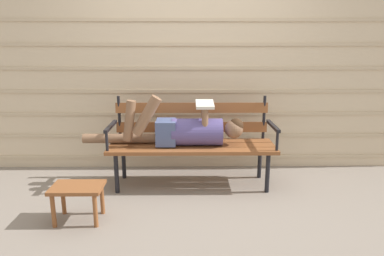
{
  "coord_description": "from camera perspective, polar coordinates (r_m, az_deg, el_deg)",
  "views": [
    {
      "loc": [
        -0.03,
        -3.27,
        1.46
      ],
      "look_at": [
        0.0,
        0.16,
        0.62
      ],
      "focal_mm": 32.43,
      "sensor_mm": 36.0,
      "label": 1
    }
  ],
  "objects": [
    {
      "name": "park_bench",
      "position": [
        3.64,
        -0.01,
        -1.74
      ],
      "size": [
        1.71,
        0.52,
        0.91
      ],
      "color": "brown",
      "rests_on": "ground"
    },
    {
      "name": "footstool",
      "position": [
        3.09,
        -18.29,
        -10.03
      ],
      "size": [
        0.42,
        0.29,
        0.31
      ],
      "color": "brown",
      "rests_on": "ground"
    },
    {
      "name": "ground_plane",
      "position": [
        3.59,
        0.02,
        -10.26
      ],
      "size": [
        12.0,
        12.0,
        0.0
      ],
      "primitive_type": "plane",
      "color": "gray"
    },
    {
      "name": "house_siding",
      "position": [
        4.04,
        -0.08,
        7.99
      ],
      "size": [
        5.3,
        0.08,
        2.11
      ],
      "color": "beige",
      "rests_on": "ground"
    },
    {
      "name": "reclining_person",
      "position": [
        3.54,
        -1.29,
        -0.3
      ],
      "size": [
        1.66,
        0.28,
        0.53
      ],
      "color": "#514784"
    }
  ]
}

